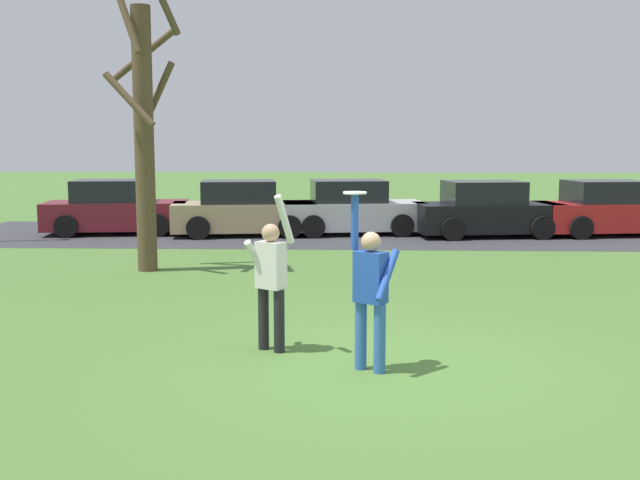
# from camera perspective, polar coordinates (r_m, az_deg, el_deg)

# --- Properties ---
(ground_plane) EXTENTS (120.00, 120.00, 0.00)m
(ground_plane) POSITION_cam_1_polar(r_m,az_deg,el_deg) (9.23, 5.08, -9.43)
(ground_plane) COLOR #4C7533
(person_catcher) EXTENTS (0.58, 0.53, 2.08)m
(person_catcher) POSITION_cam_1_polar(r_m,az_deg,el_deg) (8.76, 3.86, -3.72)
(person_catcher) COLOR #3366B7
(person_catcher) RESTS_ON ground_plane
(person_defender) EXTENTS (0.65, 0.63, 2.04)m
(person_defender) POSITION_cam_1_polar(r_m,az_deg,el_deg) (9.61, -3.75, -2.73)
(person_defender) COLOR black
(person_defender) RESTS_ON ground_plane
(frisbee_disc) EXTENTS (0.28, 0.28, 0.02)m
(frisbee_disc) POSITION_cam_1_polar(r_m,az_deg,el_deg) (8.73, 2.66, 3.61)
(frisbee_disc) COLOR white
(frisbee_disc) RESTS_ON person_catcher
(parked_car_maroon) EXTENTS (4.32, 2.48, 1.59)m
(parked_car_maroon) POSITION_cam_1_polar(r_m,az_deg,el_deg) (22.96, -15.26, 2.27)
(parked_car_maroon) COLOR maroon
(parked_car_maroon) RESTS_ON ground_plane
(parked_car_tan) EXTENTS (4.32, 2.48, 1.59)m
(parked_car_tan) POSITION_cam_1_polar(r_m,az_deg,el_deg) (21.89, -5.89, 2.26)
(parked_car_tan) COLOR tan
(parked_car_tan) RESTS_ON ground_plane
(parked_car_silver) EXTENTS (4.32, 2.48, 1.59)m
(parked_car_silver) POSITION_cam_1_polar(r_m,az_deg,el_deg) (22.11, 2.45, 2.34)
(parked_car_silver) COLOR #BCBCC1
(parked_car_silver) RESTS_ON ground_plane
(parked_car_black) EXTENTS (4.32, 2.48, 1.59)m
(parked_car_black) POSITION_cam_1_polar(r_m,az_deg,el_deg) (22.05, 12.53, 2.16)
(parked_car_black) COLOR black
(parked_car_black) RESTS_ON ground_plane
(parked_car_red) EXTENTS (4.32, 2.48, 1.59)m
(parked_car_red) POSITION_cam_1_polar(r_m,az_deg,el_deg) (23.37, 21.04, 2.13)
(parked_car_red) COLOR red
(parked_car_red) RESTS_ON ground_plane
(parking_strip) EXTENTS (27.85, 6.40, 0.01)m
(parking_strip) POSITION_cam_1_polar(r_m,az_deg,el_deg) (22.11, 8.02, 0.39)
(parking_strip) COLOR #38383D
(parking_strip) RESTS_ON ground_plane
(bare_tree_tall) EXTENTS (1.66, 1.68, 6.40)m
(bare_tree_tall) POSITION_cam_1_polar(r_m,az_deg,el_deg) (16.02, -13.23, 8.42)
(bare_tree_tall) COLOR brown
(bare_tree_tall) RESTS_ON ground_plane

